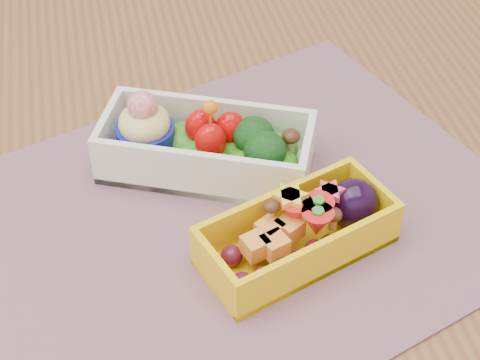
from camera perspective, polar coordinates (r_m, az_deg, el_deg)
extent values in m
cube|color=brown|center=(0.70, -0.22, -2.18)|extent=(1.20, 0.80, 0.04)
cube|color=#895F6B|center=(0.66, -0.55, -2.85)|extent=(0.57, 0.50, 0.00)
cube|color=white|center=(0.69, -2.55, 2.49)|extent=(0.21, 0.15, 0.05)
ellipsoid|color=#4FAE23|center=(0.69, -2.53, 2.03)|extent=(0.19, 0.13, 0.02)
cylinder|color=navy|center=(0.70, -7.04, 2.90)|extent=(0.05, 0.05, 0.03)
sphere|color=red|center=(0.67, -7.32, 5.51)|extent=(0.03, 0.03, 0.03)
ellipsoid|color=#BF0707|center=(0.69, -2.96, 3.98)|extent=(0.03, 0.02, 0.04)
ellipsoid|color=#BF0707|center=(0.67, -2.21, 2.91)|extent=(0.03, 0.02, 0.04)
ellipsoid|color=#BF0707|center=(0.68, -0.74, 3.83)|extent=(0.03, 0.02, 0.04)
sphere|color=orange|center=(0.66, -2.25, 5.47)|extent=(0.01, 0.01, 0.01)
ellipsoid|color=black|center=(0.68, 1.03, 3.36)|extent=(0.04, 0.04, 0.03)
ellipsoid|color=black|center=(0.66, 1.89, 2.26)|extent=(0.04, 0.04, 0.03)
ellipsoid|color=#3F2111|center=(0.67, 3.85, 3.30)|extent=(0.02, 0.02, 0.01)
cube|color=yellow|center=(0.62, 4.33, -4.09)|extent=(0.17, 0.12, 0.04)
ellipsoid|color=#520F25|center=(0.60, 2.00, -5.97)|extent=(0.09, 0.07, 0.02)
cube|color=orange|center=(0.60, 2.38, -4.33)|extent=(0.05, 0.05, 0.02)
cone|color=red|center=(0.61, 4.18, -2.48)|extent=(0.03, 0.03, 0.03)
cone|color=red|center=(0.61, 5.83, -2.47)|extent=(0.03, 0.03, 0.03)
cone|color=red|center=(0.60, 5.78, -3.28)|extent=(0.03, 0.03, 0.03)
cylinder|color=yellow|center=(0.60, 3.80, -1.22)|extent=(0.03, 0.03, 0.01)
cylinder|color=#E53F5B|center=(0.62, 6.73, -0.85)|extent=(0.03, 0.03, 0.01)
ellipsoid|color=#3F2111|center=(0.61, 2.32, -2.97)|extent=(0.01, 0.01, 0.01)
ellipsoid|color=#3F2111|center=(0.61, 6.99, -3.08)|extent=(0.01, 0.01, 0.01)
ellipsoid|color=black|center=(0.64, 8.48, -1.78)|extent=(0.04, 0.04, 0.04)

